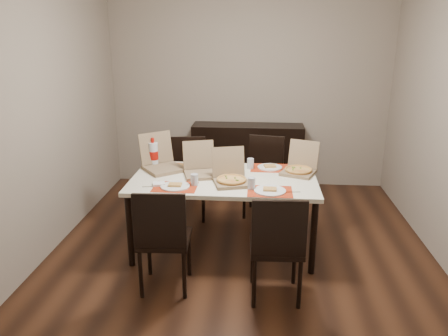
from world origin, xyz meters
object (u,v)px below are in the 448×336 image
(chair_far_right, at_px, (264,172))
(dip_bowl, at_px, (238,169))
(chair_near_right, at_px, (277,244))
(chair_near_left, at_px, (163,236))
(sideboard, at_px, (247,157))
(chair_far_left, at_px, (188,174))
(dining_table, at_px, (224,184))
(soda_bottle, at_px, (153,155))
(pizza_box_center, at_px, (231,178))

(chair_far_right, height_order, dip_bowl, chair_far_right)
(chair_near_right, bearing_deg, chair_near_left, 176.36)
(sideboard, height_order, chair_far_left, chair_far_left)
(dining_table, distance_m, soda_bottle, 0.85)
(chair_near_left, xyz_separation_m, chair_far_left, (-0.06, 1.63, 0.00))
(chair_near_left, height_order, pizza_box_center, pizza_box_center)
(chair_near_right, bearing_deg, dip_bowl, 108.38)
(sideboard, bearing_deg, chair_far_left, -124.49)
(pizza_box_center, bearing_deg, chair_near_left, -127.04)
(sideboard, relative_size, soda_bottle, 4.84)
(chair_near_left, bearing_deg, chair_far_left, 92.06)
(chair_far_right, distance_m, dip_bowl, 0.79)
(sideboard, distance_m, chair_near_right, 2.68)
(chair_far_right, bearing_deg, pizza_box_center, -106.78)
(chair_near_right, relative_size, dip_bowl, 8.50)
(dining_table, bearing_deg, pizza_box_center, -62.56)
(dining_table, xyz_separation_m, chair_near_right, (0.50, -0.89, -0.17))
(chair_far_right, bearing_deg, chair_far_left, -171.59)
(chair_far_right, bearing_deg, chair_near_right, -87.01)
(chair_near_right, bearing_deg, chair_far_left, 120.47)
(dining_table, bearing_deg, chair_far_right, 66.65)
(pizza_box_center, distance_m, soda_bottle, 0.96)
(chair_far_left, bearing_deg, chair_near_left, -87.94)
(chair_near_left, relative_size, chair_far_right, 1.00)
(soda_bottle, bearing_deg, chair_near_right, -43.20)
(sideboard, height_order, chair_far_right, chair_far_right)
(soda_bottle, bearing_deg, dip_bowl, -4.22)
(pizza_box_center, bearing_deg, dip_bowl, 83.10)
(chair_near_left, relative_size, dip_bowl, 8.50)
(dining_table, height_order, pizza_box_center, pizza_box_center)
(chair_near_right, xyz_separation_m, pizza_box_center, (-0.42, 0.74, 0.29))
(chair_near_left, xyz_separation_m, pizza_box_center, (0.51, 0.68, 0.29))
(chair_near_left, relative_size, chair_near_right, 1.00)
(dip_bowl, height_order, soda_bottle, soda_bottle)
(chair_far_left, xyz_separation_m, pizza_box_center, (0.57, -0.95, 0.29))
(chair_near_right, xyz_separation_m, soda_bottle, (-1.27, 1.19, 0.37))
(sideboard, bearing_deg, dip_bowl, -92.01)
(chair_near_left, bearing_deg, pizza_box_center, 52.96)
(sideboard, xyz_separation_m, dining_table, (-0.18, -1.78, 0.23))
(dining_table, distance_m, dip_bowl, 0.28)
(chair_far_left, bearing_deg, pizza_box_center, -58.89)
(chair_far_left, bearing_deg, chair_far_right, 8.41)
(sideboard, relative_size, chair_near_left, 1.61)
(soda_bottle, bearing_deg, chair_far_left, 60.86)
(sideboard, xyz_separation_m, soda_bottle, (-0.95, -1.47, 0.43))
(dip_bowl, bearing_deg, soda_bottle, 175.78)
(sideboard, bearing_deg, chair_near_left, -103.25)
(chair_near_right, bearing_deg, pizza_box_center, 119.64)
(sideboard, xyz_separation_m, chair_near_left, (-0.61, -2.60, 0.06))
(chair_far_right, bearing_deg, sideboard, 104.88)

